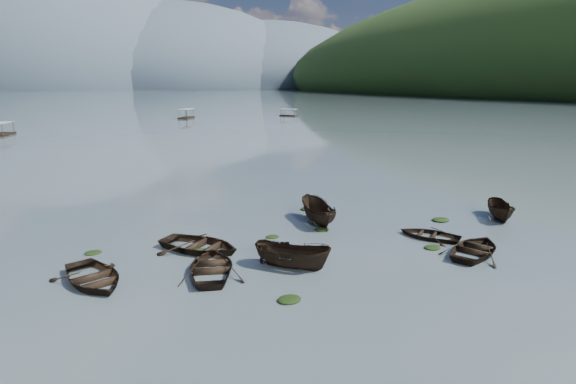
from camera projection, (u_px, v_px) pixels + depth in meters
name	position (u px, v px, depth m)	size (l,w,h in m)	color
ground_plane	(383.00, 284.00, 22.21)	(2400.00, 2400.00, 0.00)	slate
haze_mtn_b	(64.00, 89.00, 804.57)	(520.00, 520.00, 340.00)	#475666
haze_mtn_c	(177.00, 88.00, 880.52)	(520.00, 520.00, 260.00)	#475666
haze_mtn_d	(263.00, 88.00, 948.87)	(520.00, 520.00, 220.00)	#475666
rowboat_0	(94.00, 283.00, 22.32)	(3.41, 4.77, 0.99)	black
rowboat_1	(212.00, 272.00, 23.58)	(3.40, 4.77, 0.99)	black
rowboat_2	(292.00, 268.00, 24.11)	(1.62, 4.31, 1.67)	black
rowboat_3	(429.00, 238.00, 28.86)	(2.72, 3.81, 0.79)	black
rowboat_4	(475.00, 254.00, 26.15)	(3.31, 4.63, 0.96)	black
rowboat_5	(500.00, 219.00, 32.87)	(1.50, 3.98, 1.54)	black
rowboat_6	(200.00, 250.00, 26.66)	(3.66, 5.13, 1.06)	black
rowboat_8	(317.00, 223.00, 31.84)	(1.78, 4.74, 1.83)	black
weed_clump_0	(289.00, 301.00, 20.47)	(1.12, 0.92, 0.24)	black
weed_clump_1	(200.00, 252.00, 26.35)	(1.07, 0.86, 0.24)	black
weed_clump_2	(432.00, 248.00, 26.96)	(1.04, 0.83, 0.23)	black
weed_clump_3	(322.00, 230.00, 30.28)	(0.98, 0.83, 0.22)	black
weed_clump_4	(441.00, 221.00, 32.37)	(1.30, 1.03, 0.27)	black
weed_clump_5	(93.00, 253.00, 26.17)	(0.97, 0.78, 0.21)	black
weed_clump_6	(272.00, 237.00, 28.90)	(0.89, 0.74, 0.18)	black
weed_clump_7	(307.00, 210.00, 35.24)	(1.13, 0.90, 0.25)	black
pontoon_left	(3.00, 135.00, 85.68)	(2.55, 6.12, 2.35)	black
pontoon_centre	(186.00, 118.00, 126.97)	(2.82, 6.76, 2.59)	black
pontoon_right	(289.00, 116.00, 135.86)	(2.27, 5.44, 2.09)	black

